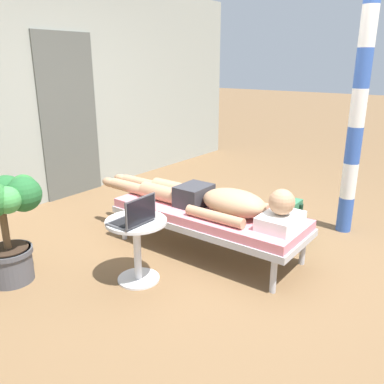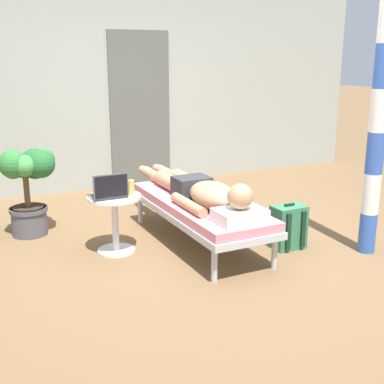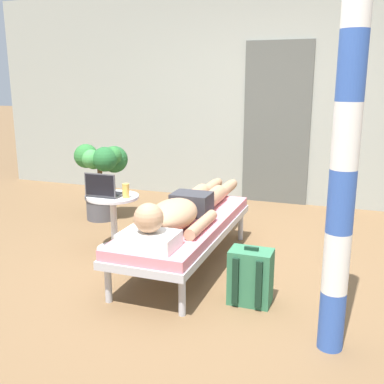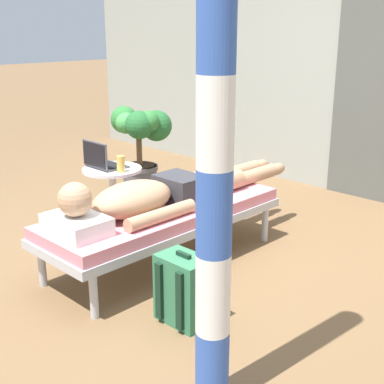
{
  "view_description": "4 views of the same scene",
  "coord_description": "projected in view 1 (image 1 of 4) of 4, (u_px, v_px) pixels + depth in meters",
  "views": [
    {
      "loc": [
        -2.89,
        -1.84,
        1.7
      ],
      "look_at": [
        -0.15,
        0.23,
        0.58
      ],
      "focal_mm": 37.64,
      "sensor_mm": 36.0,
      "label": 1
    },
    {
      "loc": [
        -2.13,
        -3.87,
        1.72
      ],
      "look_at": [
        -0.23,
        -0.06,
        0.56
      ],
      "focal_mm": 47.05,
      "sensor_mm": 36.0,
      "label": 2
    },
    {
      "loc": [
        1.25,
        -3.34,
        1.56
      ],
      "look_at": [
        0.02,
        0.03,
        0.68
      ],
      "focal_mm": 42.69,
      "sensor_mm": 36.0,
      "label": 3
    },
    {
      "loc": [
        2.53,
        -2.25,
        1.62
      ],
      "look_at": [
        0.03,
        0.29,
        0.5
      ],
      "focal_mm": 49.51,
      "sensor_mm": 36.0,
      "label": 4
    }
  ],
  "objects": [
    {
      "name": "ground_plane",
      "position": [
        221.0,
        251.0,
        3.78
      ],
      "size": [
        40.0,
        40.0,
        0.0
      ],
      "primitive_type": "plane",
      "color": "brown"
    },
    {
      "name": "person_reclining",
      "position": [
        211.0,
        199.0,
        3.61
      ],
      "size": [
        0.53,
        2.17,
        0.32
      ],
      "color": "white",
      "rests_on": "lounge_chair"
    },
    {
      "name": "potted_plant",
      "position": [
        6.0,
        215.0,
        3.13
      ],
      "size": [
        0.53,
        0.52,
        0.88
      ],
      "color": "#4C4C51",
      "rests_on": "ground"
    },
    {
      "name": "porch_post",
      "position": [
        358.0,
        108.0,
        3.85
      ],
      "size": [
        0.15,
        0.15,
        2.54
      ],
      "color": "#3359B2",
      "rests_on": "ground"
    },
    {
      "name": "house_door_panel",
      "position": [
        69.0,
        117.0,
        5.09
      ],
      "size": [
        0.84,
        0.03,
        2.04
      ],
      "primitive_type": "cube",
      "color": "#545651",
      "rests_on": "ground"
    },
    {
      "name": "side_table",
      "position": [
        137.0,
        240.0,
        3.17
      ],
      "size": [
        0.48,
        0.48,
        0.52
      ],
      "color": "silver",
      "rests_on": "ground"
    },
    {
      "name": "drink_glass",
      "position": [
        151.0,
        207.0,
        3.2
      ],
      "size": [
        0.06,
        0.06,
        0.13
      ],
      "primitive_type": "cylinder",
      "color": "gold",
      "rests_on": "side_table"
    },
    {
      "name": "house_wall_back",
      "position": [
        37.0,
        92.0,
        4.79
      ],
      "size": [
        7.6,
        0.2,
        2.7
      ],
      "primitive_type": "cube",
      "color": "#999E93",
      "rests_on": "ground"
    },
    {
      "name": "backpack",
      "position": [
        285.0,
        221.0,
        3.97
      ],
      "size": [
        0.3,
        0.26,
        0.42
      ],
      "color": "#33724C",
      "rests_on": "ground"
    },
    {
      "name": "laptop",
      "position": [
        135.0,
        217.0,
        3.03
      ],
      "size": [
        0.31,
        0.24,
        0.23
      ],
      "color": "#4C4C51",
      "rests_on": "side_table"
    },
    {
      "name": "lounge_chair",
      "position": [
        208.0,
        216.0,
        3.68
      ],
      "size": [
        0.67,
        1.82,
        0.42
      ],
      "color": "#B7B7BC",
      "rests_on": "ground"
    }
  ]
}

